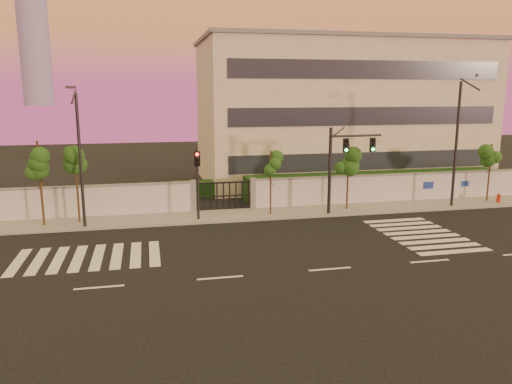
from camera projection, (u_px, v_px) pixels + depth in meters
ground at (330, 269)px, 22.52m from camera, size 120.00×120.00×0.00m
sidewalk at (273, 213)px, 32.55m from camera, size 60.00×3.00×0.15m
perimeter_wall at (269, 194)px, 33.81m from camera, size 60.00×0.36×2.20m
hedge_row at (274, 189)px, 36.71m from camera, size 41.00×4.25×1.80m
institutional_building at (339, 111)px, 44.24m from camera, size 24.40×12.40×12.25m
road_markings at (275, 246)px, 25.78m from camera, size 57.00×7.62×0.02m
street_tree_b at (39, 164)px, 28.71m from camera, size 1.64×1.31×5.12m
street_tree_c at (76, 166)px, 29.44m from camera, size 1.52×1.21×4.80m
street_tree_d at (271, 169)px, 31.47m from camera, size 1.31×1.04×4.21m
street_tree_e at (349, 162)px, 32.85m from camera, size 1.49×1.19×4.52m
street_tree_f at (491, 159)px, 35.44m from camera, size 1.54×1.23×4.25m
traffic_signal_main at (341, 160)px, 31.69m from camera, size 3.58×0.46×5.67m
traffic_signal_secondary at (197, 176)px, 30.22m from camera, size 0.35×0.34×4.50m
streetlight_west at (80, 154)px, 28.06m from camera, size 0.49×1.97×8.17m
streetlight_east at (458, 138)px, 33.32m from camera, size 0.53×2.15×8.93m
fire_hydrant at (499, 199)px, 35.28m from camera, size 0.30×0.30×0.81m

